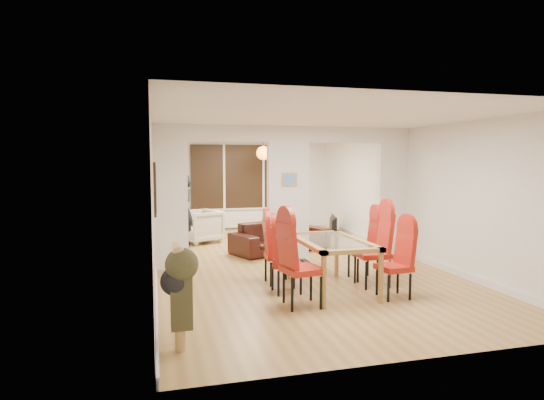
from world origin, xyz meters
name	(u,v)px	position (x,y,z in m)	size (l,w,h in m)	color
floor	(288,262)	(0.00, 0.00, 0.00)	(5.00, 9.00, 0.01)	#A27B41
room_walls	(288,195)	(0.00, 0.00, 1.30)	(5.00, 9.00, 2.60)	silver
divider_wall	(288,195)	(0.00, 0.00, 1.30)	(5.00, 0.18, 2.60)	white
bay_window_blinds	(244,177)	(0.00, 4.44, 1.50)	(3.00, 0.08, 1.80)	black
radiator	(244,218)	(0.00, 4.40, 0.30)	(1.40, 0.08, 0.50)	white
pendant_light	(263,153)	(0.30, 3.30, 2.15)	(0.36, 0.36, 0.36)	orange
stair_newel	(177,286)	(-2.25, -3.20, 0.55)	(0.40, 1.20, 1.10)	tan
wall_poster	(155,189)	(-2.47, -2.40, 1.60)	(0.04, 0.52, 0.67)	gray
pillar_photo	(290,179)	(0.00, -0.10, 1.60)	(0.30, 0.03, 0.25)	#4C8CD8
dining_table	(331,265)	(0.08, -2.02, 0.39)	(0.93, 1.65, 0.78)	olive
dining_chair_la	(302,263)	(-0.58, -2.63, 0.59)	(0.47, 0.47, 1.19)	#A61C10
dining_chair_lb	(287,258)	(-0.61, -1.98, 0.52)	(0.42, 0.42, 1.04)	#A61C10
dining_chair_lc	(279,250)	(-0.58, -1.44, 0.53)	(0.42, 0.42, 1.06)	#A61C10
dining_chair_ra	(394,262)	(0.80, -2.60, 0.52)	(0.42, 0.42, 1.04)	#A61C10
dining_chair_rb	(372,248)	(0.79, -1.96, 0.59)	(0.47, 0.47, 1.19)	#A61C10
dining_chair_rc	(363,247)	(0.84, -1.55, 0.54)	(0.43, 0.43, 1.08)	#A61C10
sofa	(281,236)	(0.15, 1.03, 0.32)	(2.19, 0.85, 0.64)	black
armchair	(200,226)	(-1.44, 2.50, 0.39)	(0.86, 0.84, 0.78)	beige
person	(184,210)	(-1.81, 2.41, 0.81)	(0.39, 0.59, 1.61)	black
television	(331,225)	(2.00, 2.79, 0.25)	(0.12, 0.88, 0.51)	black
coffee_table	(269,235)	(0.25, 2.46, 0.12)	(1.07, 0.53, 0.25)	black
bottle	(269,225)	(0.24, 2.42, 0.38)	(0.07, 0.07, 0.27)	#143F19
bowl	(267,229)	(0.19, 2.44, 0.27)	(0.22, 0.22, 0.05)	black
shoes	(301,263)	(0.15, -0.39, 0.05)	(0.24, 0.26, 0.10)	black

